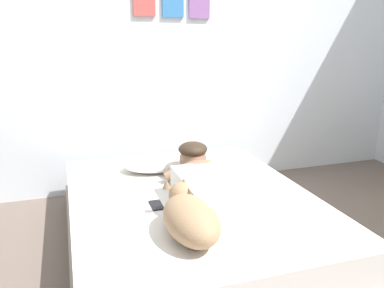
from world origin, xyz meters
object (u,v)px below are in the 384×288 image
(person_lying, at_px, (211,183))
(cell_phone, at_px, (156,205))
(bed, at_px, (191,220))
(dog, at_px, (190,216))
(pillow, at_px, (159,163))
(coffee_cup, at_px, (198,165))

(person_lying, bearing_deg, cell_phone, 179.07)
(bed, distance_m, dog, 0.58)
(dog, bearing_deg, pillow, 85.64)
(coffee_cup, relative_size, cell_phone, 0.89)
(pillow, distance_m, cell_phone, 0.64)
(bed, distance_m, person_lying, 0.31)
(pillow, bearing_deg, coffee_cup, -15.95)
(pillow, bearing_deg, person_lying, -73.52)
(bed, relative_size, coffee_cup, 15.44)
(bed, xyz_separation_m, cell_phone, (-0.25, -0.09, 0.18))
(coffee_cup, bearing_deg, person_lying, -100.14)
(dog, height_order, cell_phone, dog)
(person_lying, height_order, cell_phone, person_lying)
(person_lying, xyz_separation_m, cell_phone, (-0.35, 0.01, -0.10))
(coffee_cup, distance_m, cell_phone, 0.70)
(pillow, distance_m, coffee_cup, 0.29)
(bed, height_order, person_lying, person_lying)
(bed, xyz_separation_m, pillow, (-0.09, 0.53, 0.23))
(person_lying, bearing_deg, coffee_cup, 79.86)
(dog, bearing_deg, cell_phone, 101.96)
(pillow, bearing_deg, bed, -80.58)
(pillow, relative_size, cell_phone, 3.71)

